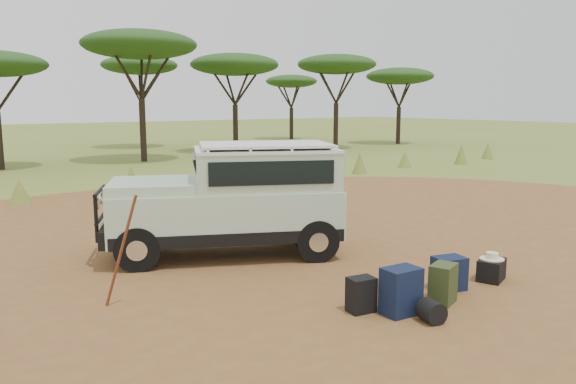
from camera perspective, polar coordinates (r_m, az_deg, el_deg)
ground at (r=9.84m, az=3.01°, el=-7.12°), size 140.00×140.00×0.00m
dirt_clearing at (r=9.84m, az=3.01°, el=-7.09°), size 23.00×23.00×0.01m
grass_fringe at (r=17.27m, az=-15.12°, el=1.00°), size 36.60×1.60×0.90m
acacia_treeline at (r=28.03m, az=-22.70°, el=12.78°), size 46.70×13.20×6.26m
safari_vehicle at (r=10.12m, az=-5.54°, el=-1.01°), size 4.42×3.25×2.02m
walking_staff at (r=7.79m, az=-16.61°, el=-5.86°), size 0.36×0.50×1.57m
backpack_black at (r=7.57m, az=7.45°, el=-10.33°), size 0.38×0.31×0.47m
backpack_navy at (r=7.55m, az=11.40°, el=-9.87°), size 0.50×0.38×0.63m
backpack_olive at (r=8.09m, az=15.46°, el=-8.99°), size 0.47×0.41×0.56m
duffel_navy at (r=8.68m, az=16.03°, el=-7.96°), size 0.51×0.43×0.50m
hard_case at (r=9.35m, az=19.95°, el=-7.45°), size 0.57×0.49×0.34m
stuff_sack at (r=7.43m, az=14.35°, el=-11.69°), size 0.35×0.35×0.29m
safari_hat at (r=9.29m, az=20.02°, el=-6.20°), size 0.37×0.37×0.11m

